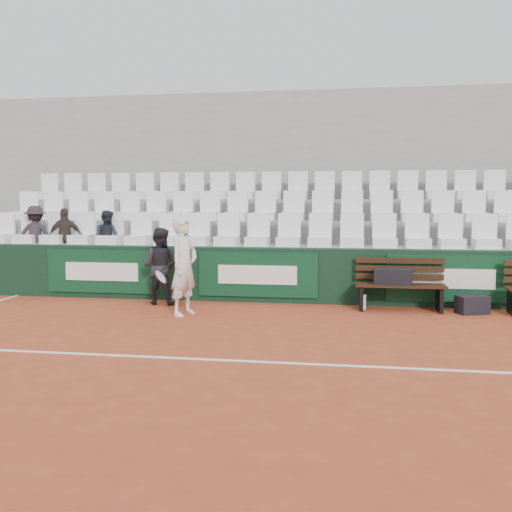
% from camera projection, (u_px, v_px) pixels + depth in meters
% --- Properties ---
extents(ground, '(80.00, 80.00, 0.00)m').
position_uv_depth(ground, '(223.00, 360.00, 6.65)').
color(ground, '#AC4526').
rests_on(ground, ground).
extents(court_baseline, '(18.00, 0.06, 0.01)m').
position_uv_depth(court_baseline, '(223.00, 360.00, 6.65)').
color(court_baseline, white).
rests_on(court_baseline, ground).
extents(back_barrier, '(18.00, 0.34, 1.00)m').
position_uv_depth(back_barrier, '(273.00, 275.00, 10.52)').
color(back_barrier, black).
rests_on(back_barrier, ground).
extents(grandstand_tier_front, '(18.00, 0.95, 1.00)m').
position_uv_depth(grandstand_tier_front, '(274.00, 271.00, 11.15)').
color(grandstand_tier_front, '#999896').
rests_on(grandstand_tier_front, ground).
extents(grandstand_tier_mid, '(18.00, 0.95, 1.45)m').
position_uv_depth(grandstand_tier_mid, '(279.00, 255.00, 12.06)').
color(grandstand_tier_mid, gray).
rests_on(grandstand_tier_mid, ground).
extents(grandstand_tier_back, '(18.00, 0.95, 1.90)m').
position_uv_depth(grandstand_tier_back, '(284.00, 241.00, 12.97)').
color(grandstand_tier_back, gray).
rests_on(grandstand_tier_back, ground).
extents(grandstand_rear_wall, '(18.00, 0.30, 4.40)m').
position_uv_depth(grandstand_rear_wall, '(288.00, 187.00, 13.47)').
color(grandstand_rear_wall, '#979794').
rests_on(grandstand_rear_wall, ground).
extents(seat_row_front, '(11.90, 0.44, 0.63)m').
position_uv_depth(seat_row_front, '(273.00, 230.00, 10.90)').
color(seat_row_front, white).
rests_on(seat_row_front, grandstand_tier_front).
extents(seat_row_mid, '(11.90, 0.44, 0.63)m').
position_uv_depth(seat_row_mid, '(279.00, 206.00, 11.79)').
color(seat_row_mid, white).
rests_on(seat_row_mid, grandstand_tier_mid).
extents(seat_row_back, '(11.90, 0.44, 0.63)m').
position_uv_depth(seat_row_back, '(284.00, 185.00, 12.68)').
color(seat_row_back, white).
rests_on(seat_row_back, grandstand_tier_back).
extents(bench_left, '(1.50, 0.56, 0.45)m').
position_uv_depth(bench_left, '(400.00, 297.00, 9.71)').
color(bench_left, black).
rests_on(bench_left, ground).
extents(sports_bag_left, '(0.65, 0.36, 0.27)m').
position_uv_depth(sports_bag_left, '(393.00, 276.00, 9.66)').
color(sports_bag_left, black).
rests_on(sports_bag_left, bench_left).
extents(sports_bag_ground, '(0.56, 0.45, 0.30)m').
position_uv_depth(sports_bag_ground, '(472.00, 305.00, 9.42)').
color(sports_bag_ground, black).
rests_on(sports_bag_ground, ground).
extents(water_bottle_near, '(0.07, 0.07, 0.26)m').
position_uv_depth(water_bottle_near, '(364.00, 302.00, 9.78)').
color(water_bottle_near, silver).
rests_on(water_bottle_near, ground).
extents(water_bottle_far, '(0.07, 0.07, 0.26)m').
position_uv_depth(water_bottle_far, '(483.00, 306.00, 9.38)').
color(water_bottle_far, silver).
rests_on(water_bottle_far, ground).
extents(tennis_player, '(0.78, 0.68, 1.61)m').
position_uv_depth(tennis_player, '(184.00, 266.00, 9.26)').
color(tennis_player, silver).
rests_on(tennis_player, ground).
extents(ball_kid, '(0.72, 0.58, 1.38)m').
position_uv_depth(ball_kid, '(160.00, 266.00, 10.27)').
color(ball_kid, black).
rests_on(ball_kid, ground).
extents(spectator_a, '(0.88, 0.64, 1.22)m').
position_uv_depth(spectator_a, '(35.00, 213.00, 11.70)').
color(spectator_a, '#292026').
rests_on(spectator_a, grandstand_tier_front).
extents(spectator_b, '(0.74, 0.47, 1.17)m').
position_uv_depth(spectator_b, '(65.00, 215.00, 11.59)').
color(spectator_b, '#332E29').
rests_on(spectator_b, grandstand_tier_front).
extents(spectator_c, '(0.64, 0.56, 1.13)m').
position_uv_depth(spectator_c, '(107.00, 216.00, 11.46)').
color(spectator_c, '#1F252F').
rests_on(spectator_c, grandstand_tier_front).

